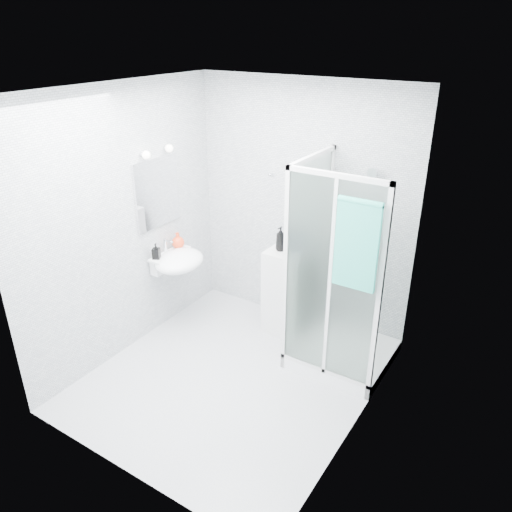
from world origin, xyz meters
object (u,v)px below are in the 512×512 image
Objects in this scene: shower_enclosure at (334,322)px; soap_dispenser_black at (156,251)px; hand_towel at (357,243)px; shampoo_bottle_a at (280,239)px; wall_basin at (177,261)px; storage_cabinet at (286,291)px; shampoo_bottle_b at (292,239)px; soap_dispenser_orange at (178,240)px.

shower_enclosure is 12.22× the size of soap_dispenser_black.
hand_towel is at bearing -53.13° from shower_enclosure.
shampoo_bottle_a is 1.27m from soap_dispenser_black.
wall_basin is 3.42× the size of soap_dispenser_black.
storage_cabinet is 3.70× the size of shampoo_bottle_a.
shampoo_bottle_b reaches higher than wall_basin.
hand_towel is 2.98× the size of shampoo_bottle_a.
shampoo_bottle_b is at bearing 28.83° from wall_basin.
soap_dispenser_black is at bearing -91.08° from soap_dispenser_orange.
hand_towel reaches higher than shampoo_bottle_b.
soap_dispenser_black is (-1.15, -0.74, -0.13)m from shampoo_bottle_b.
wall_basin is 1.10m from shampoo_bottle_a.
wall_basin is 1.21m from shampoo_bottle_b.
hand_towel is 1.20m from shampoo_bottle_b.
shower_enclosure is at bearing 126.87° from hand_towel.
storage_cabinet is 0.60m from shampoo_bottle_a.
shampoo_bottle_a is at bearing 29.97° from wall_basin.
shower_enclosure is 11.58× the size of soap_dispenser_orange.
hand_towel is 1.27m from shampoo_bottle_a.
hand_towel is 4.37× the size of soap_dispenser_orange.
shampoo_bottle_a is 1.11m from soap_dispenser_orange.
storage_cabinet is (-0.66, 0.24, 0.02)m from shower_enclosure.
shower_enclosure reaches higher than wall_basin.
soap_dispenser_black is at bearing -145.76° from shampoo_bottle_a.
soap_dispenser_black is (-0.12, -0.18, 0.15)m from wall_basin.
soap_dispenser_black is (-2.07, -0.09, -0.54)m from hand_towel.
shower_enclosure reaches higher than soap_dispenser_black.
soap_dispenser_black is at bearing -164.49° from shower_enclosure.
hand_towel is at bearing -32.18° from storage_cabinet.
shampoo_bottle_b is 1.38m from soap_dispenser_black.
wall_basin is (-1.66, -0.32, 0.35)m from shower_enclosure.
shower_enclosure is 0.70m from storage_cabinet.
shower_enclosure is 2.13× the size of storage_cabinet.
shower_enclosure is at bearing -18.37° from storage_cabinet.
shampoo_bottle_b is at bearing 157.81° from shower_enclosure.
soap_dispenser_orange is at bearing -174.75° from shower_enclosure.
shampoo_bottle_a is (-1.03, 0.62, -0.42)m from hand_towel.
shampoo_bottle_b is 1.22m from soap_dispenser_orange.
shower_enclosure reaches higher than shampoo_bottle_b.
hand_towel is at bearing -30.97° from shampoo_bottle_a.
hand_towel reaches higher than wall_basin.
soap_dispenser_black is (-1.77, -0.49, 0.50)m from shower_enclosure.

